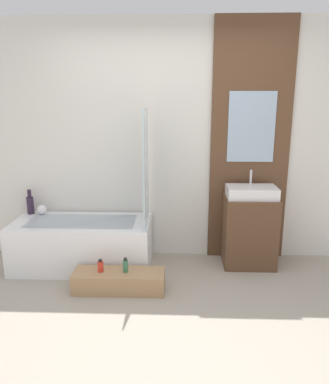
# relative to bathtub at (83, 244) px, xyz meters

# --- Properties ---
(ground_plane) EXTENTS (12.00, 12.00, 0.00)m
(ground_plane) POSITION_rel_bathtub_xyz_m (0.93, -1.19, -0.26)
(ground_plane) COLOR #A39989
(wall_tiled_back) EXTENTS (4.20, 0.06, 2.60)m
(wall_tiled_back) POSITION_rel_bathtub_xyz_m (0.93, 0.39, 1.04)
(wall_tiled_back) COLOR silver
(wall_tiled_back) RESTS_ON ground_plane
(wall_wood_accent) EXTENTS (0.85, 0.04, 2.60)m
(wall_wood_accent) POSITION_rel_bathtub_xyz_m (1.80, 0.34, 1.05)
(wall_wood_accent) COLOR brown
(wall_wood_accent) RESTS_ON ground_plane
(bathtub) EXTENTS (1.45, 0.68, 0.51)m
(bathtub) POSITION_rel_bathtub_xyz_m (0.00, 0.00, 0.00)
(bathtub) COLOR white
(bathtub) RESTS_ON ground_plane
(glass_shower_screen) EXTENTS (0.01, 0.54, 1.18)m
(glass_shower_screen) POSITION_rel_bathtub_xyz_m (0.70, -0.05, 0.84)
(glass_shower_screen) COLOR silver
(glass_shower_screen) RESTS_ON bathtub
(wooden_step_bench) EXTENTS (0.86, 0.29, 0.19)m
(wooden_step_bench) POSITION_rel_bathtub_xyz_m (0.47, -0.51, -0.16)
(wooden_step_bench) COLOR #A87F56
(wooden_step_bench) RESTS_ON ground_plane
(vanity_cabinet) EXTENTS (0.55, 0.42, 0.76)m
(vanity_cabinet) POSITION_rel_bathtub_xyz_m (1.80, 0.11, 0.12)
(vanity_cabinet) COLOR brown
(vanity_cabinet) RESTS_ON ground_plane
(sink) EXTENTS (0.52, 0.32, 0.28)m
(sink) POSITION_rel_bathtub_xyz_m (1.80, 0.11, 0.56)
(sink) COLOR white
(sink) RESTS_ON vanity_cabinet
(vase_tall_dark) EXTENTS (0.08, 0.08, 0.28)m
(vase_tall_dark) POSITION_rel_bathtub_xyz_m (-0.64, 0.25, 0.37)
(vase_tall_dark) COLOR #2D1E33
(vase_tall_dark) RESTS_ON bathtub
(vase_round_light) EXTENTS (0.11, 0.11, 0.11)m
(vase_round_light) POSITION_rel_bathtub_xyz_m (-0.51, 0.23, 0.31)
(vase_round_light) COLOR white
(vase_round_light) RESTS_ON bathtub
(bottle_soap_primary) EXTENTS (0.06, 0.06, 0.12)m
(bottle_soap_primary) POSITION_rel_bathtub_xyz_m (0.30, -0.51, -0.01)
(bottle_soap_primary) COLOR red
(bottle_soap_primary) RESTS_ON wooden_step_bench
(bottle_soap_secondary) EXTENTS (0.05, 0.05, 0.14)m
(bottle_soap_secondary) POSITION_rel_bathtub_xyz_m (0.53, -0.51, -0.01)
(bottle_soap_secondary) COLOR #38704C
(bottle_soap_secondary) RESTS_ON wooden_step_bench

